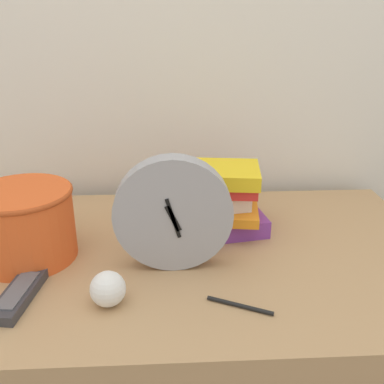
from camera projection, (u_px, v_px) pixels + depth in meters
wall_back at (147, 29)px, 1.21m from camera, size 6.00×0.04×2.40m
desk at (153, 380)px, 1.15m from camera, size 1.32×0.68×0.75m
desk_clock at (173, 214)px, 0.91m from camera, size 0.24×0.05×0.24m
book_stack at (211, 199)px, 1.08m from camera, size 0.27×0.21×0.16m
basket at (24, 222)px, 0.96m from camera, size 0.22×0.22×0.16m
tv_remote at (19, 294)px, 0.84m from camera, size 0.07×0.17×0.02m
crumpled_paper_ball at (108, 289)px, 0.82m from camera, size 0.07×0.07×0.07m
pen at (240, 306)px, 0.82m from camera, size 0.12×0.06×0.01m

